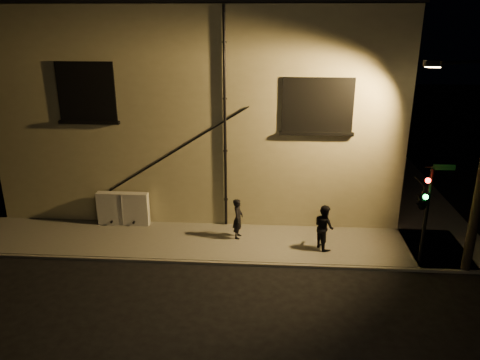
# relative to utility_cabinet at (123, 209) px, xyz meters

# --- Properties ---
(ground) EXTENTS (90.00, 90.00, 0.00)m
(ground) POSITION_rel_utility_cabinet_xyz_m (5.91, -2.70, -0.79)
(ground) COLOR black
(sidewalk) EXTENTS (21.00, 16.00, 0.12)m
(sidewalk) POSITION_rel_utility_cabinet_xyz_m (7.13, 1.69, -0.73)
(sidewalk) COLOR #5A5951
(sidewalk) RESTS_ON ground
(building) EXTENTS (16.20, 12.23, 8.80)m
(building) POSITION_rel_utility_cabinet_xyz_m (2.91, 6.29, 3.61)
(building) COLOR tan
(building) RESTS_ON ground
(utility_cabinet) EXTENTS (2.05, 0.35, 1.35)m
(utility_cabinet) POSITION_rel_utility_cabinet_xyz_m (0.00, 0.00, 0.00)
(utility_cabinet) COLOR #B9B8B0
(utility_cabinet) RESTS_ON sidewalk
(pedestrian_a) EXTENTS (0.44, 0.61, 1.55)m
(pedestrian_a) POSITION_rel_utility_cabinet_xyz_m (4.67, -0.87, 0.10)
(pedestrian_a) COLOR black
(pedestrian_a) RESTS_ON sidewalk
(pedestrian_b) EXTENTS (0.92, 1.00, 1.66)m
(pedestrian_b) POSITION_rel_utility_cabinet_xyz_m (7.80, -1.49, 0.15)
(pedestrian_b) COLOR black
(pedestrian_b) RESTS_ON sidewalk
(traffic_signal) EXTENTS (1.18, 2.03, 3.48)m
(traffic_signal) POSITION_rel_utility_cabinet_xyz_m (10.83, -2.36, 1.67)
(traffic_signal) COLOR black
(traffic_signal) RESTS_ON sidewalk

